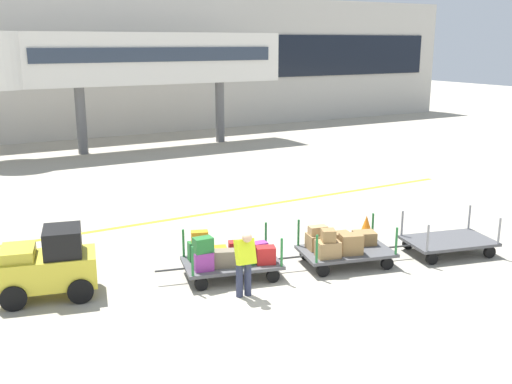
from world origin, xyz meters
name	(u,v)px	position (x,y,z in m)	size (l,w,h in m)	color
ground_plane	(263,307)	(0.00, 0.00, 0.00)	(120.00, 120.00, 0.00)	#A8A08E
apron_lead_line	(240,209)	(3.18, 7.05, 0.00)	(18.09, 0.20, 0.01)	yellow
terminal_building	(34,66)	(0.00, 25.98, 4.17)	(60.07, 2.51, 8.34)	#BCB7AD
jet_bridge	(121,60)	(3.24, 19.99, 4.66)	(16.20, 3.00, 6.01)	silver
baggage_tug	(49,265)	(-3.87, 2.81, 0.75)	(2.30, 1.64, 1.58)	gold
baggage_cart_lead	(228,257)	(0.08, 1.82, 0.54)	(3.09, 1.90, 1.19)	#4C4C4F
baggage_cart_middle	(341,245)	(2.96, 1.15, 0.53)	(3.09, 1.90, 1.10)	#4C4C4F
baggage_cart_tail	(448,241)	(6.01, 0.41, 0.35)	(3.09, 1.90, 1.10)	#4C4C4F
baggage_handler	(245,261)	(-0.10, 0.63, 0.87)	(0.45, 0.47, 1.56)	#2D334C
safety_cone_far	(366,224)	(5.23, 2.86, 0.28)	(0.36, 0.36, 0.55)	orange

